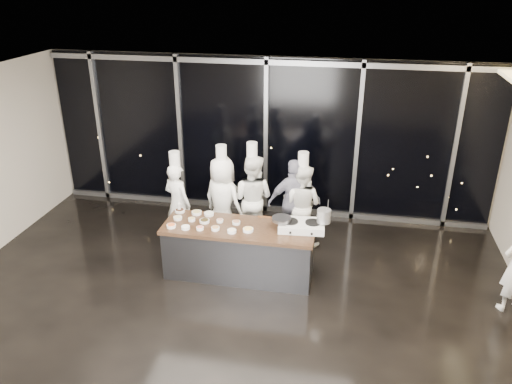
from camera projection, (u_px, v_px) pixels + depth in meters
The scene contains 14 objects.
ground at pixel (227, 306), 7.60m from camera, with size 9.00×9.00×0.00m, color black.
room_shell at pixel (235, 170), 6.65m from camera, with size 9.02×7.02×3.21m.
window_wall at pixel (266, 138), 10.02m from camera, with size 8.90×0.11×3.20m.
demo_counter at pixel (239, 250), 8.22m from camera, with size 2.46×0.86×0.90m.
stove at pixel (301, 226), 7.93m from camera, with size 0.75×0.51×0.14m.
frying_pan at pixel (281, 219), 7.92m from camera, with size 0.55×0.33×0.05m.
stock_pot at pixel (324, 216), 7.83m from camera, with size 0.22×0.22×0.22m, color #BABABD.
prep_bowls at pixel (204, 221), 8.15m from camera, with size 1.45×0.71×0.05m.
squeeze_bottle at pixel (179, 207), 8.49m from camera, with size 0.06×0.06×0.21m.
chef_far_left at pixel (178, 202), 9.11m from camera, with size 0.67×0.57×1.78m.
chef_left at pixel (223, 200), 9.09m from camera, with size 0.96×0.82×1.89m.
chef_center at pixel (252, 198), 9.15m from camera, with size 0.93×0.78×1.92m.
guest at pixel (294, 203), 9.04m from camera, with size 1.04×0.65×1.65m.
chef_right at pixel (302, 204), 9.04m from camera, with size 0.91×0.81×1.79m.
Camera 1 is at (1.64, -6.03, 4.68)m, focal length 35.00 mm.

